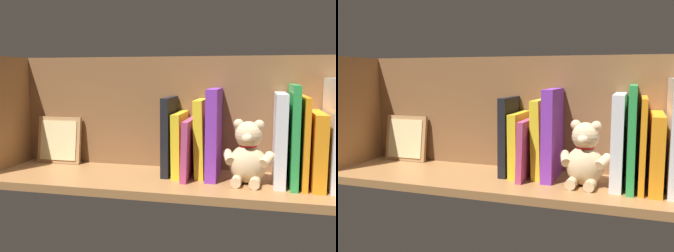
% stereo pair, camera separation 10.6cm
% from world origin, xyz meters
% --- Properties ---
extents(ground_plane, '(1.06, 0.30, 0.02)m').
position_xyz_m(ground_plane, '(0.00, 0.00, -0.01)').
color(ground_plane, '#9E6B3D').
extents(shelf_back_panel, '(1.06, 0.02, 0.34)m').
position_xyz_m(shelf_back_panel, '(0.00, -0.13, 0.17)').
color(shelf_back_panel, brown).
rests_on(shelf_back_panel, ground_plane).
extents(shelf_side_divider, '(0.02, 0.24, 0.34)m').
position_xyz_m(shelf_side_divider, '(0.51, 0.00, 0.17)').
color(shelf_side_divider, '#9E6B3D').
rests_on(shelf_side_divider, ground_plane).
extents(book_0, '(0.03, 0.19, 0.19)m').
position_xyz_m(book_0, '(-0.39, -0.02, 0.09)').
color(book_0, orange).
rests_on(book_0, ground_plane).
extents(book_1, '(0.01, 0.19, 0.23)m').
position_xyz_m(book_1, '(-0.36, -0.02, 0.11)').
color(book_1, orange).
rests_on(book_1, ground_plane).
extents(book_2, '(0.02, 0.19, 0.26)m').
position_xyz_m(book_2, '(-0.33, -0.02, 0.13)').
color(book_2, green).
rests_on(book_2, ground_plane).
extents(book_3, '(0.03, 0.18, 0.24)m').
position_xyz_m(book_3, '(-0.30, -0.02, 0.12)').
color(book_3, silver).
rests_on(book_3, ground_plane).
extents(teddy_bear, '(0.14, 0.11, 0.17)m').
position_xyz_m(teddy_bear, '(-0.22, 0.01, 0.07)').
color(teddy_bear, '#D1B284').
rests_on(teddy_bear, ground_plane).
extents(book_4, '(0.03, 0.16, 0.25)m').
position_xyz_m(book_4, '(-0.12, -0.04, 0.12)').
color(book_4, purple).
rests_on(book_4, ground_plane).
extents(book_5, '(0.03, 0.13, 0.22)m').
position_xyz_m(book_5, '(-0.09, -0.05, 0.11)').
color(book_5, yellow).
rests_on(book_5, ground_plane).
extents(book_6, '(0.02, 0.18, 0.16)m').
position_xyz_m(book_6, '(-0.06, -0.03, 0.08)').
color(book_6, '#B23F72').
rests_on(book_6, ground_plane).
extents(book_7, '(0.03, 0.15, 0.18)m').
position_xyz_m(book_7, '(-0.03, -0.04, 0.09)').
color(book_7, yellow).
rests_on(book_7, ground_plane).
extents(book_8, '(0.02, 0.14, 0.22)m').
position_xyz_m(book_8, '(0.01, -0.05, 0.11)').
color(book_8, black).
rests_on(book_8, ground_plane).
extents(picture_frame_leaning, '(0.15, 0.04, 0.15)m').
position_xyz_m(picture_frame_leaning, '(0.38, -0.09, 0.07)').
color(picture_frame_leaning, '#A87A4C').
rests_on(picture_frame_leaning, ground_plane).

